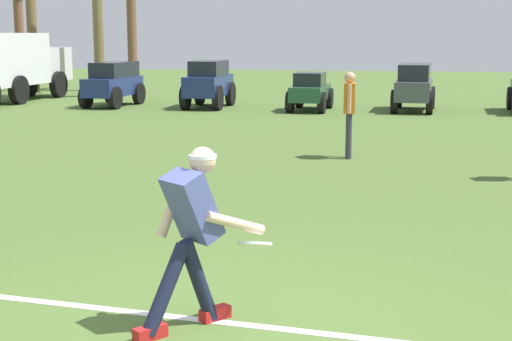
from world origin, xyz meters
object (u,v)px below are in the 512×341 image
object	(u,v)px
parked_car_slot_c	(310,91)
box_truck	(11,64)
frisbee_in_flight	(255,244)
parked_car_slot_a	(113,82)
parked_car_slot_b	(209,83)
frisbee_thrower	(192,228)
teammate_deep	(349,106)
parked_car_slot_d	(414,86)

from	to	relation	value
parked_car_slot_c	box_truck	size ratio (longest dim) A/B	0.38
frisbee_in_flight	parked_car_slot_a	distance (m)	18.51
parked_car_slot_b	frisbee_thrower	bearing A→B (deg)	-77.76
teammate_deep	box_truck	bearing A→B (deg)	139.68
parked_car_slot_a	parked_car_slot_c	distance (m)	6.08
teammate_deep	parked_car_slot_c	bearing A→B (deg)	100.01
teammate_deep	parked_car_slot_a	distance (m)	11.61
parked_car_slot_b	box_truck	distance (m)	6.67
frisbee_thrower	teammate_deep	size ratio (longest dim) A/B	0.91
frisbee_in_flight	parked_car_slot_d	size ratio (longest dim) A/B	0.12
parked_car_slot_c	box_truck	bearing A→B (deg)	173.74
parked_car_slot_d	frisbee_in_flight	bearing A→B (deg)	-96.15
parked_car_slot_a	box_truck	distance (m)	3.75
box_truck	parked_car_slot_d	bearing A→B (deg)	-3.04
parked_car_slot_a	parked_car_slot_b	size ratio (longest dim) A/B	1.04
parked_car_slot_b	frisbee_in_flight	bearing A→B (deg)	-76.16
teammate_deep	box_truck	world-z (taller)	box_truck
frisbee_in_flight	parked_car_slot_c	size ratio (longest dim) A/B	0.13
teammate_deep	parked_car_slot_a	size ratio (longest dim) A/B	0.63
parked_car_slot_a	parked_car_slot_b	bearing A→B (deg)	0.40
teammate_deep	parked_car_slot_b	size ratio (longest dim) A/B	0.65
frisbee_thrower	parked_car_slot_b	bearing A→B (deg)	102.24
frisbee_thrower	box_truck	size ratio (longest dim) A/B	0.24
parked_car_slot_a	parked_car_slot_d	world-z (taller)	same
frisbee_in_flight	box_truck	bearing A→B (deg)	121.40
parked_car_slot_a	box_truck	bearing A→B (deg)	169.33
frisbee_thrower	box_truck	distance (m)	20.76
box_truck	parked_car_slot_a	bearing A→B (deg)	-10.67
frisbee_in_flight	parked_car_slot_a	size ratio (longest dim) A/B	0.12
teammate_deep	parked_car_slot_d	distance (m)	8.96
parked_car_slot_c	parked_car_slot_d	bearing A→B (deg)	7.56
frisbee_thrower	parked_car_slot_a	bearing A→B (deg)	111.26
frisbee_thrower	teammate_deep	world-z (taller)	teammate_deep
parked_car_slot_d	box_truck	xyz separation A→B (m)	(-12.67, 0.67, 0.51)
frisbee_in_flight	parked_car_slot_a	world-z (taller)	parked_car_slot_a
parked_car_slot_d	box_truck	distance (m)	12.70
parked_car_slot_c	box_truck	distance (m)	9.79
frisbee_in_flight	frisbee_thrower	bearing A→B (deg)	-152.92
frisbee_thrower	box_truck	bearing A→B (deg)	120.00
parked_car_slot_b	box_truck	xyz separation A→B (m)	(-6.62, 0.67, 0.49)
parked_car_slot_c	parked_car_slot_b	bearing A→B (deg)	172.66
parked_car_slot_b	teammate_deep	bearing A→B (deg)	-62.60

